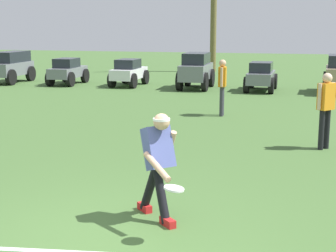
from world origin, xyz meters
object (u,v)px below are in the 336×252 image
object	(u,v)px
parked_car_slot_d	(196,70)
teammate_midfield	(326,104)
frisbee_thrower	(158,161)
frisbee_in_flight	(174,188)
parked_car_slot_c	(129,72)
parked_car_slot_e	(261,76)
teammate_near_sideline	(222,82)
parked_car_slot_a	(11,66)
parked_car_slot_b	(68,71)

from	to	relation	value
parked_car_slot_d	teammate_midfield	bearing A→B (deg)	-64.12
frisbee_thrower	frisbee_in_flight	size ratio (longest dim) A/B	4.88
parked_car_slot_c	parked_car_slot_d	bearing A→B (deg)	-3.78
parked_car_slot_e	parked_car_slot_c	bearing A→B (deg)	176.74
frisbee_thrower	teammate_near_sideline	world-z (taller)	teammate_near_sideline
frisbee_thrower	frisbee_in_flight	distance (m)	0.75
frisbee_thrower	parked_car_slot_c	xyz separation A→B (m)	(-5.06, 13.97, -0.24)
teammate_near_sideline	parked_car_slot_c	bearing A→B (deg)	128.12
parked_car_slot_a	parked_car_slot_e	world-z (taller)	parked_car_slot_a
frisbee_thrower	parked_car_slot_e	xyz separation A→B (m)	(0.34, 13.66, -0.24)
teammate_midfield	parked_car_slot_e	world-z (taller)	teammate_midfield
teammate_near_sideline	parked_car_slot_c	world-z (taller)	teammate_near_sideline
parked_car_slot_d	parked_car_slot_e	distance (m)	2.55
frisbee_thrower	teammate_near_sideline	distance (m)	7.94
parked_car_slot_b	parked_car_slot_c	world-z (taller)	same
frisbee_thrower	parked_car_slot_e	distance (m)	13.66
parked_car_slot_a	parked_car_slot_b	xyz separation A→B (m)	(2.65, -0.02, -0.16)
parked_car_slot_a	parked_car_slot_c	xyz separation A→B (m)	(5.32, 0.11, -0.16)
frisbee_thrower	parked_car_slot_c	world-z (taller)	frisbee_thrower
parked_car_slot_c	parked_car_slot_e	xyz separation A→B (m)	(5.40, -0.31, 0.00)
parked_car_slot_d	parked_car_slot_e	xyz separation A→B (m)	(2.54, -0.12, -0.18)
teammate_midfield	parked_car_slot_d	size ratio (longest dim) A/B	0.66
frisbee_thrower	parked_car_slot_e	world-z (taller)	frisbee_thrower
teammate_midfield	parked_car_slot_c	size ratio (longest dim) A/B	0.70
parked_car_slot_a	parked_car_slot_b	size ratio (longest dim) A/B	1.09
teammate_near_sideline	parked_car_slot_b	bearing A→B (deg)	141.40
frisbee_thrower	parked_car_slot_c	bearing A→B (deg)	109.91
parked_car_slot_a	frisbee_in_flight	bearing A→B (deg)	-53.48
frisbee_in_flight	parked_car_slot_a	xyz separation A→B (m)	(-10.74, 14.51, 0.06)
teammate_near_sideline	teammate_midfield	size ratio (longest dim) A/B	1.00
parked_car_slot_d	parked_car_slot_b	bearing A→B (deg)	179.30
parked_car_slot_a	parked_car_slot_e	bearing A→B (deg)	-1.08
parked_car_slot_a	parked_car_slot_d	bearing A→B (deg)	-0.58
teammate_midfield	parked_car_slot_e	bearing A→B (deg)	101.94
frisbee_thrower	teammate_midfield	bearing A→B (deg)	63.69
frisbee_thrower	parked_car_slot_c	distance (m)	14.86
teammate_near_sideline	parked_car_slot_a	xyz separation A→B (m)	(-10.05, 5.93, -0.22)
teammate_near_sideline	parked_car_slot_a	size ratio (longest dim) A/B	0.65
parked_car_slot_e	parked_car_slot_d	bearing A→B (deg)	177.32
frisbee_in_flight	parked_car_slot_d	size ratio (longest dim) A/B	0.12
parked_car_slot_b	parked_car_slot_d	distance (m)	5.53
frisbee_thrower	parked_car_slot_a	size ratio (longest dim) A/B	0.59
teammate_midfield	parked_car_slot_a	world-z (taller)	teammate_midfield
parked_car_slot_b	parked_car_slot_e	distance (m)	8.07
parked_car_slot_a	parked_car_slot_d	xyz separation A→B (m)	(8.18, -0.08, 0.02)
frisbee_in_flight	teammate_midfield	world-z (taller)	teammate_midfield
parked_car_slot_c	parked_car_slot_d	xyz separation A→B (m)	(2.86, -0.19, 0.18)
teammate_near_sideline	parked_car_slot_d	size ratio (longest dim) A/B	0.66
frisbee_in_flight	teammate_near_sideline	bearing A→B (deg)	94.59
frisbee_in_flight	teammate_near_sideline	xyz separation A→B (m)	(-0.69, 8.58, 0.27)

